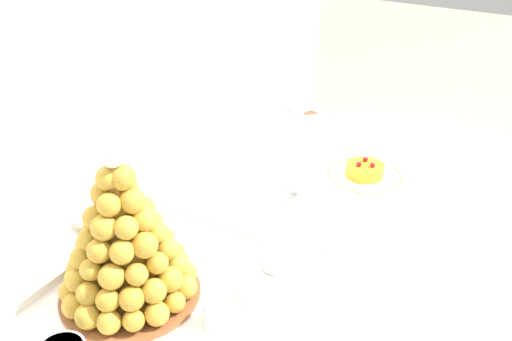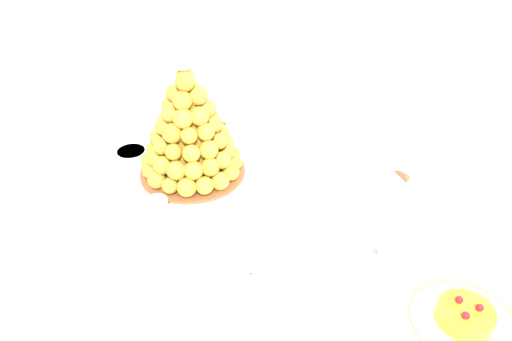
% 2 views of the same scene
% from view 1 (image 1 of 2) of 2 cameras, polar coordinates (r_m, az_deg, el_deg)
% --- Properties ---
extents(buffet_table, '(1.37, 0.96, 0.80)m').
position_cam_1_polar(buffet_table, '(1.28, -1.05, -13.38)').
color(buffet_table, brown).
rests_on(buffet_table, ground_plane).
extents(serving_tray, '(0.56, 0.43, 0.02)m').
position_cam_1_polar(serving_tray, '(1.12, -9.32, -12.83)').
color(serving_tray, white).
rests_on(serving_tray, buffet_table).
extents(croquembouche, '(0.26, 0.26, 0.31)m').
position_cam_1_polar(croquembouche, '(1.07, -12.78, -6.88)').
color(croquembouche, brown).
rests_on(croquembouche, serving_tray).
extents(dessert_cup_centre, '(0.05, 0.05, 0.05)m').
position_cam_1_polar(dessert_cup_centre, '(1.05, -3.86, -13.93)').
color(dessert_cup_centre, silver).
rests_on(dessert_cup_centre, serving_tray).
extents(dessert_cup_mid_right, '(0.05, 0.05, 0.05)m').
position_cam_1_polar(dessert_cup_mid_right, '(1.11, -0.60, -11.38)').
color(dessert_cup_mid_right, silver).
rests_on(dessert_cup_mid_right, serving_tray).
extents(dessert_cup_right, '(0.06, 0.06, 0.05)m').
position_cam_1_polar(dessert_cup_right, '(1.18, 1.95, -8.55)').
color(dessert_cup_right, silver).
rests_on(dessert_cup_right, serving_tray).
extents(macaron_goblet, '(0.14, 0.14, 0.23)m').
position_cam_1_polar(macaron_goblet, '(1.37, 3.92, 2.70)').
color(macaron_goblet, white).
rests_on(macaron_goblet, buffet_table).
extents(fruit_tart_plate, '(0.20, 0.20, 0.05)m').
position_cam_1_polar(fruit_tart_plate, '(1.53, 10.58, -0.25)').
color(fruit_tart_plate, white).
rests_on(fruit_tart_plate, buffet_table).
extents(wine_glass, '(0.06, 0.06, 0.15)m').
position_cam_1_polar(wine_glass, '(1.18, -16.74, -4.80)').
color(wine_glass, silver).
rests_on(wine_glass, buffet_table).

